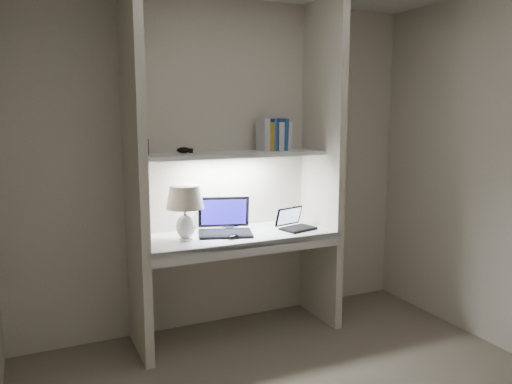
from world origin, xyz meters
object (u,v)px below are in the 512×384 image
table_lamp (185,204)px  laptop_netbook (295,224)px  book_row (274,135)px  speaker (230,218)px  laptop_main (225,225)px

table_lamp → laptop_netbook: size_ratio=1.31×
table_lamp → book_row: size_ratio=1.57×
speaker → book_row: (0.33, -0.10, 0.64)m
laptop_main → speaker: (0.10, 0.16, 0.02)m
speaker → book_row: size_ratio=0.61×
table_lamp → speaker: table_lamp is taller
speaker → book_row: book_row is taller
table_lamp → laptop_main: 0.40m
table_lamp → book_row: 0.90m
laptop_netbook → speaker: laptop_netbook is taller
laptop_netbook → speaker: size_ratio=1.98×
table_lamp → laptop_main: bearing=15.9°
laptop_netbook → book_row: bearing=105.6°
laptop_main → laptop_netbook: size_ratio=1.58×
table_lamp → laptop_netbook: 0.89m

